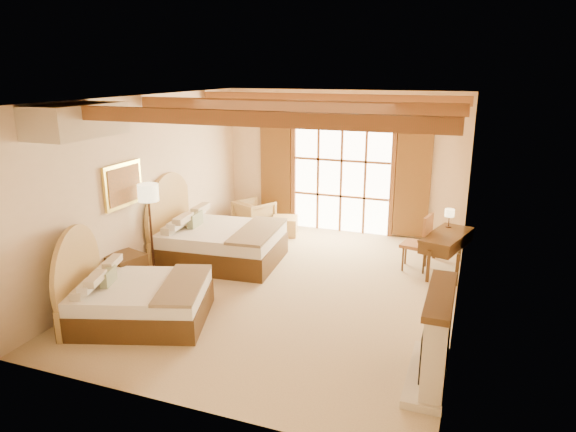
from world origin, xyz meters
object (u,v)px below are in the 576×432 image
at_px(bed_far, 213,238).
at_px(armchair, 254,215).
at_px(desk, 446,251).
at_px(nightstand, 126,273).
at_px(bed_near, 132,295).

xyz_separation_m(bed_far, armchair, (-0.05, 2.10, -0.10)).
distance_m(bed_far, desk, 4.42).
bearing_deg(bed_far, desk, 8.10).
height_order(bed_far, nightstand, bed_far).
height_order(bed_near, armchair, bed_near).
bearing_deg(desk, nightstand, -134.13).
relative_size(armchair, desk, 0.53).
bearing_deg(bed_far, armchair, 86.44).
height_order(bed_far, desk, bed_far).
bearing_deg(nightstand, bed_near, -30.61).
xyz_separation_m(bed_far, nightstand, (-0.66, -1.83, -0.12)).
relative_size(bed_near, desk, 1.61).
bearing_deg(bed_far, nightstand, -114.98).
bearing_deg(bed_near, nightstand, 113.77).
xyz_separation_m(nightstand, desk, (4.97, 2.83, 0.06)).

